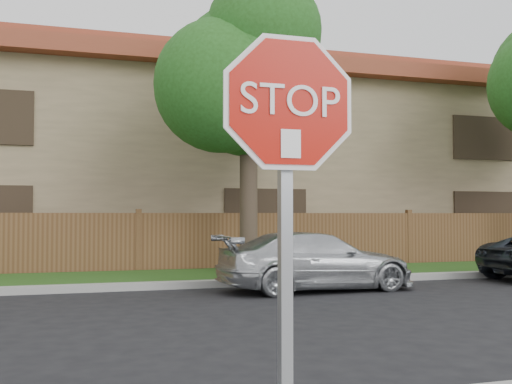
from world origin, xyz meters
name	(u,v)px	position (x,y,z in m)	size (l,w,h in m)	color
far_curb	(154,286)	(0.00, 8.15, 0.07)	(70.00, 0.30, 0.15)	gray
grass_strip	(145,278)	(0.00, 9.80, 0.06)	(70.00, 3.00, 0.12)	#1E4714
fence	(138,244)	(0.00, 11.40, 0.80)	(70.00, 0.12, 1.60)	#55351E
apartment_building	(123,159)	(0.00, 17.00, 3.53)	(35.20, 9.20, 7.20)	#887454
tree_mid	(251,80)	(2.52, 9.57, 4.87)	(4.80, 3.90, 7.35)	#382B21
stop_sign	(288,164)	(-0.53, -1.48, 1.83)	(1.01, 0.13, 2.55)	gray
sedan_right	(316,261)	(3.16, 7.01, 0.60)	(1.68, 4.12, 1.20)	#B9BDC1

